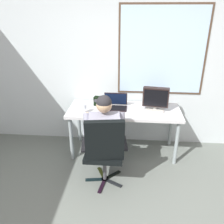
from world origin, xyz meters
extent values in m
cube|color=silver|center=(0.00, 2.03, 1.38)|extent=(5.12, 0.06, 2.76)
cube|color=#4C3828|center=(0.59, 1.99, 1.57)|extent=(1.33, 0.01, 1.35)
cube|color=silver|center=(0.59, 1.99, 1.57)|extent=(1.27, 0.02, 1.29)
cylinder|color=#8C999A|center=(-0.74, 1.34, 0.35)|extent=(0.06, 0.06, 0.71)
cylinder|color=#8C999A|center=(0.84, 1.34, 0.35)|extent=(0.06, 0.06, 0.71)
cylinder|color=#8C999A|center=(-0.74, 1.90, 0.35)|extent=(0.06, 0.06, 0.71)
cylinder|color=#8C999A|center=(0.84, 1.90, 0.35)|extent=(0.06, 0.06, 0.71)
cube|color=silver|center=(0.05, 1.62, 0.73)|extent=(1.71, 0.69, 0.04)
cube|color=black|center=(-0.31, 0.86, 0.01)|extent=(0.27, 0.08, 0.02)
cube|color=black|center=(-0.20, 0.75, 0.01)|extent=(0.09, 0.27, 0.02)
cube|color=black|center=(-0.06, 0.82, 0.01)|extent=(0.26, 0.16, 0.02)
cube|color=black|center=(-0.08, 0.97, 0.01)|extent=(0.22, 0.22, 0.02)
cube|color=black|center=(-0.23, 1.00, 0.01)|extent=(0.16, 0.26, 0.02)
cylinder|color=black|center=(-0.17, 0.88, 0.01)|extent=(0.10, 0.10, 0.02)
cylinder|color=#3F3F44|center=(-0.17, 0.88, 0.23)|extent=(0.05, 0.05, 0.41)
cube|color=black|center=(-0.17, 0.88, 0.45)|extent=(0.49, 0.49, 0.06)
cube|color=black|center=(-0.14, 0.67, 0.75)|extent=(0.47, 0.18, 0.54)
cube|color=black|center=(0.09, 0.92, 0.58)|extent=(0.10, 0.34, 0.02)
cube|color=black|center=(-0.43, 0.84, 0.58)|extent=(0.10, 0.34, 0.02)
cylinder|color=navy|center=(-0.05, 1.14, 0.48)|extent=(0.21, 0.45, 0.15)
cylinder|color=navy|center=(-0.08, 1.36, 0.24)|extent=(0.12, 0.12, 0.48)
cube|color=black|center=(-0.08, 1.42, 0.04)|extent=(0.13, 0.25, 0.08)
cylinder|color=navy|center=(-0.36, 1.10, 0.48)|extent=(0.21, 0.45, 0.15)
cylinder|color=navy|center=(-0.39, 1.31, 0.24)|extent=(0.12, 0.12, 0.48)
cube|color=black|center=(-0.40, 1.37, 0.04)|extent=(0.13, 0.25, 0.08)
cube|color=gray|center=(-0.17, 0.91, 0.73)|extent=(0.42, 0.37, 0.53)
sphere|color=tan|center=(-0.17, 0.91, 1.11)|extent=(0.19, 0.19, 0.19)
sphere|color=#252426|center=(-0.17, 0.91, 1.14)|extent=(0.19, 0.19, 0.19)
cylinder|color=gray|center=(0.04, 0.99, 0.83)|extent=(0.12, 0.20, 0.29)
cylinder|color=tan|center=(0.02, 1.08, 0.69)|extent=(0.09, 0.13, 0.27)
sphere|color=tan|center=(0.02, 1.12, 0.66)|extent=(0.09, 0.09, 0.09)
cylinder|color=gray|center=(-0.40, 0.93, 0.83)|extent=(0.12, 0.23, 0.29)
cylinder|color=tan|center=(-0.42, 1.07, 0.78)|extent=(0.09, 0.10, 0.26)
sphere|color=tan|center=(-0.43, 1.16, 0.85)|extent=(0.09, 0.09, 0.09)
cube|color=beige|center=(0.52, 1.64, 0.76)|extent=(0.30, 0.25, 0.02)
cylinder|color=beige|center=(0.52, 1.64, 0.79)|extent=(0.04, 0.04, 0.05)
cube|color=black|center=(0.52, 1.64, 0.96)|extent=(0.39, 0.15, 0.29)
cube|color=black|center=(0.51, 1.59, 0.96)|extent=(0.34, 0.05, 0.25)
cube|color=black|center=(-0.09, 1.63, 0.76)|extent=(0.36, 0.23, 0.02)
cube|color=black|center=(-0.09, 1.63, 0.77)|extent=(0.33, 0.19, 0.00)
cube|color=black|center=(-0.09, 1.76, 0.87)|extent=(0.36, 0.06, 0.21)
cube|color=#0F1933|center=(-0.09, 1.75, 0.87)|extent=(0.33, 0.05, 0.18)
cylinder|color=silver|center=(-0.54, 1.45, 0.75)|extent=(0.06, 0.06, 0.00)
cylinder|color=silver|center=(-0.54, 1.45, 0.79)|extent=(0.01, 0.01, 0.06)
cylinder|color=silver|center=(-0.54, 1.45, 0.85)|extent=(0.07, 0.07, 0.07)
cylinder|color=#57051F|center=(-0.54, 1.45, 0.83)|extent=(0.07, 0.07, 0.03)
cube|color=black|center=(-0.39, 1.76, 0.82)|extent=(0.10, 0.10, 0.14)
cylinder|color=#333338|center=(-0.40, 1.71, 0.85)|extent=(0.06, 0.02, 0.06)
camera|label=1|loc=(0.14, -1.64, 2.16)|focal=37.15mm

